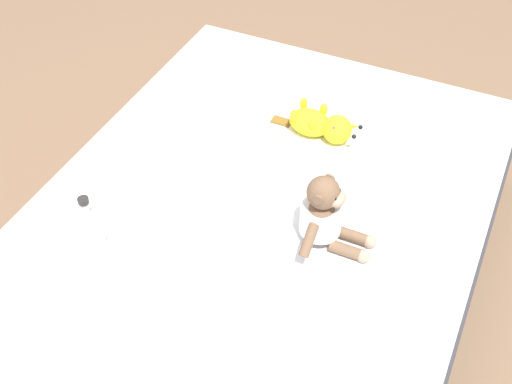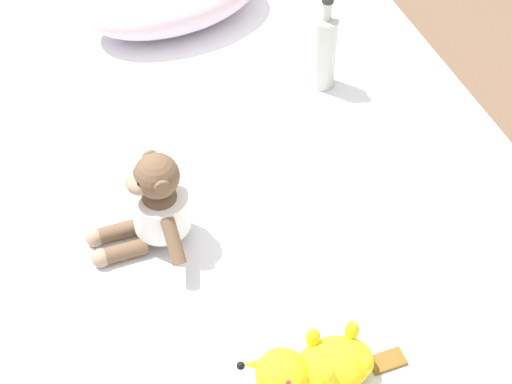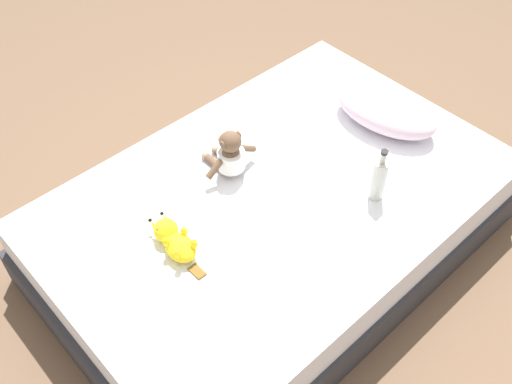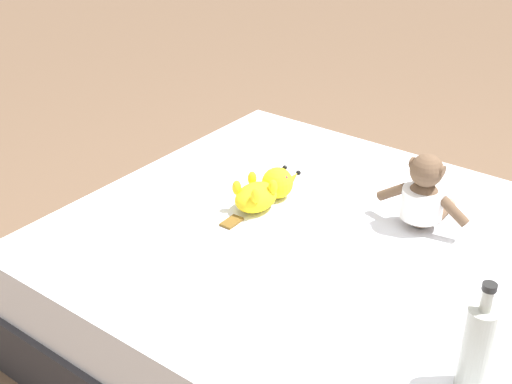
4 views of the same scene
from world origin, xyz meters
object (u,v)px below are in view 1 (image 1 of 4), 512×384
(plush_monkey, at_px, (325,216))
(bed, at_px, (244,273))
(glass_bottle, at_px, (93,240))
(plush_yellow_creature, at_px, (321,125))

(plush_monkey, bearing_deg, bed, 17.20)
(bed, bearing_deg, glass_bottle, 42.85)
(bed, height_order, plush_yellow_creature, plush_yellow_creature)
(plush_monkey, height_order, plush_yellow_creature, plush_monkey)
(plush_monkey, xyz_separation_m, glass_bottle, (0.54, 0.36, 0.01))
(plush_yellow_creature, bearing_deg, glass_bottle, 65.69)
(bed, relative_size, plush_monkey, 7.19)
(plush_yellow_creature, bearing_deg, bed, 84.53)
(bed, height_order, glass_bottle, glass_bottle)
(plush_yellow_creature, distance_m, glass_bottle, 0.88)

